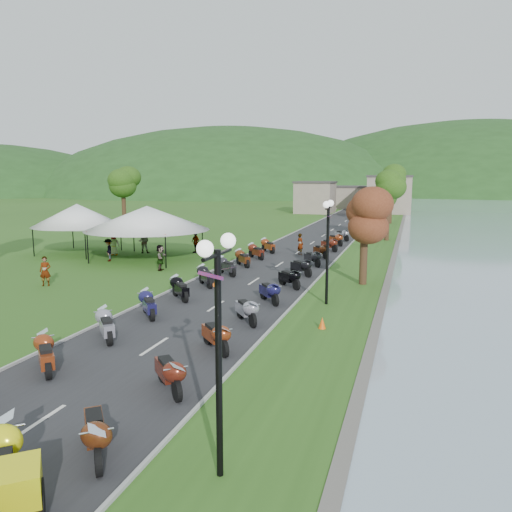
% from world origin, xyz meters
% --- Properties ---
extents(road, '(7.00, 120.00, 0.02)m').
position_xyz_m(road, '(0.00, 40.00, 0.01)').
color(road, '#2C2C2F').
rests_on(road, ground).
extents(hills_backdrop, '(360.00, 120.00, 76.00)m').
position_xyz_m(hills_backdrop, '(0.00, 200.00, 0.00)').
color(hills_backdrop, '#285621').
rests_on(hills_backdrop, ground).
extents(far_building, '(18.00, 16.00, 5.00)m').
position_xyz_m(far_building, '(-2.00, 85.00, 2.50)').
color(far_building, gray).
rests_on(far_building, ground).
extents(yellow_trike, '(3.06, 3.19, 1.25)m').
position_xyz_m(yellow_trike, '(1.50, 1.34, 0.62)').
color(yellow_trike, yellow).
rests_on(yellow_trike, ground).
extents(moto_row_left, '(2.60, 38.43, 1.10)m').
position_xyz_m(moto_row_left, '(-2.24, 15.08, 0.55)').
color(moto_row_left, '#331411').
rests_on(moto_row_left, ground).
extents(moto_row_right, '(2.60, 45.38, 1.10)m').
position_xyz_m(moto_row_right, '(2.31, 21.06, 0.55)').
color(moto_row_right, '#331411').
rests_on(moto_row_right, ground).
extents(streetlamp_near, '(1.40, 1.40, 5.00)m').
position_xyz_m(streetlamp_near, '(5.24, 3.29, 2.50)').
color(streetlamp_near, black).
rests_on(streetlamp_near, ground).
extents(vendor_tent_main, '(6.17, 6.17, 4.00)m').
position_xyz_m(vendor_tent_main, '(-10.07, 27.37, 2.00)').
color(vendor_tent_main, white).
rests_on(vendor_tent_main, ground).
extents(vendor_tent_side, '(4.77, 4.77, 4.00)m').
position_xyz_m(vendor_tent_side, '(-16.83, 28.18, 2.00)').
color(vendor_tent_side, white).
rests_on(vendor_tent_side, ground).
extents(tree_lakeside, '(2.28, 2.28, 6.32)m').
position_xyz_m(tree_lakeside, '(6.25, 23.15, 3.16)').
color(tree_lakeside, '#336118').
rests_on(tree_lakeside, ground).
extents(pedestrian_a, '(0.75, 0.66, 1.70)m').
position_xyz_m(pedestrian_a, '(-10.97, 17.32, 0.00)').
color(pedestrian_a, slate).
rests_on(pedestrian_a, ground).
extents(pedestrian_b, '(1.00, 0.72, 1.85)m').
position_xyz_m(pedestrian_b, '(-11.88, 29.86, 0.00)').
color(pedestrian_b, slate).
rests_on(pedestrian_b, ground).
extents(pedestrian_c, '(1.01, 1.12, 1.67)m').
position_xyz_m(pedestrian_c, '(-12.36, 25.60, 0.00)').
color(pedestrian_c, slate).
rests_on(pedestrian_c, ground).
extents(traffic_cone_near, '(0.28, 0.28, 0.44)m').
position_xyz_m(traffic_cone_near, '(-3.00, 11.33, 0.22)').
color(traffic_cone_near, '#F2590C').
rests_on(traffic_cone_near, ground).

